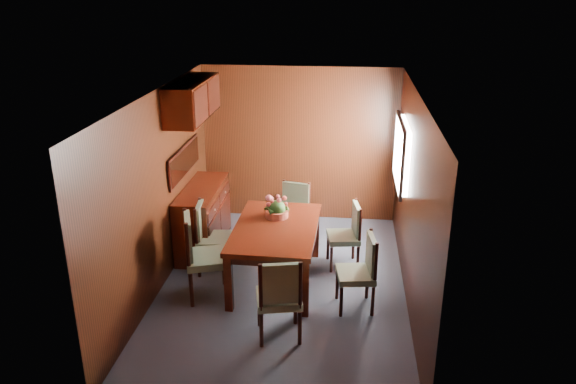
# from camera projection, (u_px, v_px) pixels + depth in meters

# --- Properties ---
(ground) EXTENTS (4.50, 4.50, 0.00)m
(ground) POSITION_uv_depth(u_px,v_px,m) (283.00, 287.00, 7.00)
(ground) COLOR #3D4454
(ground) RESTS_ON ground
(room_shell) EXTENTS (3.06, 4.52, 2.41)m
(room_shell) POSITION_uv_depth(u_px,v_px,m) (277.00, 154.00, 6.74)
(room_shell) COLOR black
(room_shell) RESTS_ON ground
(sideboard) EXTENTS (0.48, 1.40, 0.90)m
(sideboard) POSITION_uv_depth(u_px,v_px,m) (203.00, 218.00, 7.89)
(sideboard) COLOR #350E06
(sideboard) RESTS_ON ground
(dining_table) EXTENTS (1.04, 1.63, 0.75)m
(dining_table) POSITION_uv_depth(u_px,v_px,m) (276.00, 234.00, 6.92)
(dining_table) COLOR #350E06
(dining_table) RESTS_ON ground
(chair_left_near) EXTENTS (0.62, 0.63, 1.07)m
(chair_left_near) POSITION_uv_depth(u_px,v_px,m) (200.00, 252.00, 6.59)
(chair_left_near) COLOR black
(chair_left_near) RESTS_ON ground
(chair_left_far) EXTENTS (0.47, 0.49, 0.94)m
(chair_left_far) POSITION_uv_depth(u_px,v_px,m) (208.00, 233.00, 7.23)
(chair_left_far) COLOR black
(chair_left_far) RESTS_ON ground
(chair_right_near) EXTENTS (0.47, 0.49, 0.92)m
(chair_right_near) POSITION_uv_depth(u_px,v_px,m) (362.00, 268.00, 6.40)
(chair_right_near) COLOR black
(chair_right_near) RESTS_ON ground
(chair_right_far) EXTENTS (0.46, 0.48, 0.89)m
(chair_right_far) POSITION_uv_depth(u_px,v_px,m) (349.00, 232.00, 7.36)
(chair_right_far) COLOR black
(chair_right_far) RESTS_ON ground
(chair_head) EXTENTS (0.54, 0.53, 0.97)m
(chair_head) POSITION_uv_depth(u_px,v_px,m) (279.00, 295.00, 5.80)
(chair_head) COLOR black
(chair_head) RESTS_ON ground
(chair_foot) EXTENTS (0.52, 0.51, 0.92)m
(chair_foot) POSITION_uv_depth(u_px,v_px,m) (294.00, 211.00, 7.98)
(chair_foot) COLOR black
(chair_foot) RESTS_ON ground
(flower_centerpiece) EXTENTS (0.31, 0.31, 0.31)m
(flower_centerpiece) POSITION_uv_depth(u_px,v_px,m) (277.00, 206.00, 7.10)
(flower_centerpiece) COLOR #B04B36
(flower_centerpiece) RESTS_ON dining_table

